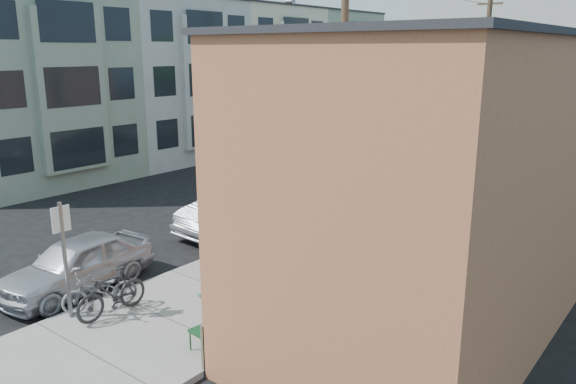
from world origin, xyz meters
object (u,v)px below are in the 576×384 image
Objects in this scene: parking_meter_near at (255,217)px; car_1 at (244,206)px; car_4 at (434,145)px; bus at (426,125)px; car_2 at (337,181)px; utility_pole_near at (342,73)px; cyclist at (267,234)px; parked_bike_b at (100,291)px; patio_chair_a at (299,285)px; patron_green at (214,295)px; car_0 at (77,264)px; car_3 at (394,159)px; tree_leafy_far at (514,62)px; sign_post at (64,249)px; parked_bike_a at (112,293)px; parking_meter_far at (377,175)px; tree_leafy_mid at (468,71)px; patron_grey at (325,239)px; patio_chair_b at (203,330)px; tree_bare at (374,141)px.

car_1 is (-1.45, 1.05, -0.13)m from parking_meter_near.
bus is (-2.54, 4.25, 0.54)m from car_4.
utility_pole_near is at bearing -57.95° from car_2.
parked_bike_b is (-1.13, -4.92, -0.37)m from cyclist.
patio_chair_a is 2.38m from patron_green.
car_0 is 0.75× the size of car_3.
tree_leafy_far reaches higher than car_1.
car_1 is 0.91× the size of car_3.
car_0 is (-1.45, -5.55, -0.25)m from parking_meter_near.
sign_post is 1.67× the size of cyclist.
utility_pole_near is 11.17m from patron_green.
parked_bike_a is at bearing 44.18° from sign_post.
car_3 reaches higher than parked_bike_a.
car_0 is (-2.00, -29.61, -4.76)m from tree_leafy_far.
parking_meter_near is (-0.10, 6.72, -0.85)m from sign_post.
car_4 is at bearing 85.88° from car_0.
car_1 is at bearing -94.97° from tree_leafy_far.
patron_green is at bearing -72.86° from utility_pole_near.
tree_leafy_far reaches higher than car_2.
sign_post is 14.71m from parking_meter_far.
tree_leafy_far is (-0.00, 7.75, 0.30)m from tree_leafy_mid.
car_3 is at bearing 95.20° from sign_post.
sign_post is at bearing -91.12° from tree_leafy_mid.
tree_leafy_far reaches higher than car_0.
car_3 is (-1.67, 4.82, -0.19)m from parking_meter_far.
car_3 is at bearing 102.77° from utility_pole_near.
sign_post reaches higher than patron_grey.
utility_pole_near is at bearing 94.95° from parked_bike_a.
parking_meter_far is 1.41× the size of patio_chair_a.
patio_chair_b is at bearing -79.60° from patio_chair_a.
sign_post reaches higher than car_1.
tree_bare reaches higher than parked_bike_a.
tree_leafy_mid is 4.41× the size of patron_grey.
tree_leafy_mid is at bearing 79.41° from car_0.
parking_meter_near is at bearing -91.68° from utility_pole_near.
bus is (-7.66, 27.69, 0.36)m from patron_green.
patio_chair_a is at bearing 22.62° from car_0.
parking_meter_near is 0.67× the size of parked_bike_a.
parking_meter_near is 0.74× the size of cyclist.
tree_bare is 12.25m from car_4.
car_4 is at bearing 109.69° from patio_chair_b.
patron_grey is at bearing -84.28° from tree_leafy_far.
car_0 is (-4.61, -0.56, -0.20)m from patron_green.
sign_post reaches higher than patron_green.
parked_bike_a is at bearing -118.82° from patio_chair_a.
sign_post is 12.05m from utility_pole_near.
parked_bike_a is (0.66, -10.82, -4.70)m from utility_pole_near.
tree_leafy_far is 29.52m from patron_green.
tree_leafy_far is at bearing 90.00° from tree_bare.
sign_post is at bearing 56.97° from cyclist.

